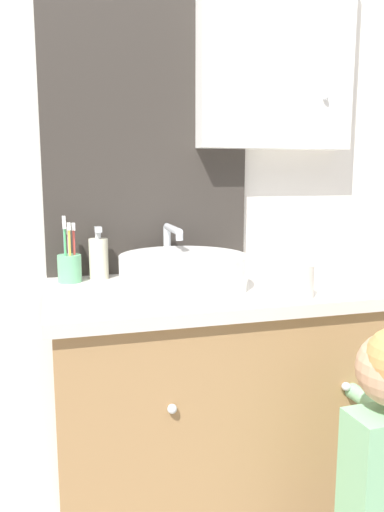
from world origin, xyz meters
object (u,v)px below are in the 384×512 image
(soap_dispenser, at_px, (99,258))
(drinking_cup, at_px, (300,281))
(sink_basin, at_px, (183,270))
(toothbrush_holder, at_px, (69,265))

(soap_dispenser, xyz_separation_m, drinking_cup, (0.49, -0.38, -0.02))
(sink_basin, height_order, soap_dispenser, sink_basin)
(drinking_cup, bearing_deg, sink_basin, 144.94)
(soap_dispenser, distance_m, drinking_cup, 0.63)
(toothbrush_holder, relative_size, soap_dispenser, 1.22)
(soap_dispenser, bearing_deg, toothbrush_holder, -164.35)
(toothbrush_holder, xyz_separation_m, drinking_cup, (0.58, -0.36, -0.01))
(toothbrush_holder, distance_m, soap_dispenser, 0.09)
(toothbrush_holder, height_order, soap_dispenser, toothbrush_holder)
(toothbrush_holder, bearing_deg, drinking_cup, -31.52)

